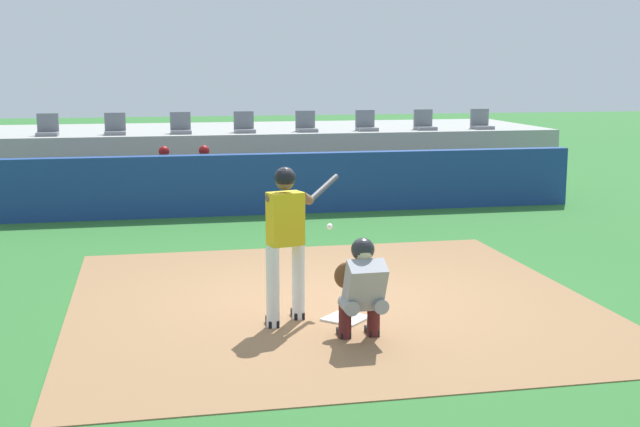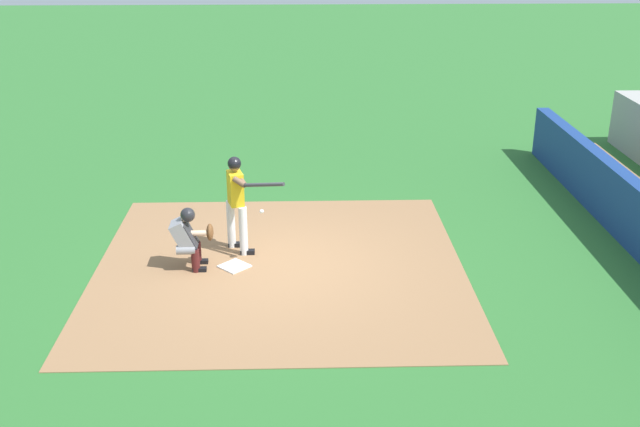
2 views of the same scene
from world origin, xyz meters
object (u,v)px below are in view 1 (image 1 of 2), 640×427
at_px(stadium_seat_3, 181,128).
at_px(stadium_seat_4, 244,127).
at_px(dugout_player_0, 165,177).
at_px(stadium_seat_7, 424,124).
at_px(batter_at_plate, 287,234).
at_px(stadium_seat_1, 48,129).
at_px(dugout_player_1, 205,176).
at_px(stadium_seat_8, 481,123).
at_px(home_plate, 346,318).
at_px(stadium_seat_6, 366,125).
at_px(catcher_crouched, 361,285).
at_px(stadium_seat_2, 115,128).
at_px(stadium_seat_5, 306,126).

bearing_deg(stadium_seat_3, stadium_seat_4, 0.00).
relative_size(dugout_player_0, stadium_seat_3, 2.71).
height_order(stadium_seat_4, stadium_seat_7, same).
bearing_deg(stadium_seat_4, batter_at_plate, -93.83).
bearing_deg(dugout_player_0, stadium_seat_1, 140.46).
relative_size(dugout_player_1, stadium_seat_8, 2.71).
distance_m(home_plate, stadium_seat_1, 11.17).
bearing_deg(stadium_seat_7, stadium_seat_6, 180.00).
bearing_deg(stadium_seat_6, batter_at_plate, -109.38).
bearing_deg(stadium_seat_6, stadium_seat_4, 180.00).
relative_size(dugout_player_0, stadium_seat_8, 2.71).
height_order(catcher_crouched, stadium_seat_3, stadium_seat_3).
relative_size(batter_at_plate, dugout_player_0, 1.39).
bearing_deg(batter_at_plate, dugout_player_1, 92.66).
distance_m(catcher_crouched, stadium_seat_8, 12.40).
xyz_separation_m(stadium_seat_2, stadium_seat_5, (4.33, 0.00, 0.00)).
bearing_deg(stadium_seat_2, stadium_seat_6, 0.00).
bearing_deg(dugout_player_0, stadium_seat_6, 23.15).
height_order(batter_at_plate, dugout_player_1, batter_at_plate).
bearing_deg(dugout_player_1, stadium_seat_4, 62.59).
bearing_deg(dugout_player_1, dugout_player_0, 180.00).
relative_size(stadium_seat_2, stadium_seat_3, 1.00).
distance_m(stadium_seat_2, stadium_seat_7, 7.22).
xyz_separation_m(batter_at_plate, stadium_seat_8, (6.46, 10.14, 0.50)).
height_order(stadium_seat_5, stadium_seat_8, same).
height_order(home_plate, catcher_crouched, catcher_crouched).
xyz_separation_m(stadium_seat_1, stadium_seat_8, (10.11, 0.00, 0.00)).
bearing_deg(batter_at_plate, stadium_seat_4, 86.17).
xyz_separation_m(home_plate, stadium_seat_1, (-4.33, 10.18, 1.51)).
bearing_deg(home_plate, stadium_seat_8, 60.42).
xyz_separation_m(stadium_seat_3, stadium_seat_4, (1.44, 0.00, 0.00)).
distance_m(home_plate, stadium_seat_3, 10.39).
bearing_deg(home_plate, stadium_seat_3, 98.08).
xyz_separation_m(stadium_seat_5, stadium_seat_7, (2.89, 0.00, 0.00)).
relative_size(catcher_crouched, stadium_seat_8, 3.36).
relative_size(home_plate, stadium_seat_2, 0.92).
bearing_deg(stadium_seat_2, stadium_seat_3, 0.00).
relative_size(home_plate, stadium_seat_5, 0.92).
bearing_deg(stadium_seat_2, stadium_seat_4, 0.00).
bearing_deg(dugout_player_0, stadium_seat_7, 18.16).
distance_m(home_plate, stadium_seat_6, 10.69).
distance_m(stadium_seat_3, stadium_seat_4, 1.44).
height_order(batter_at_plate, stadium_seat_4, stadium_seat_4).
xyz_separation_m(stadium_seat_3, stadium_seat_8, (7.22, 0.00, 0.00)).
distance_m(stadium_seat_3, stadium_seat_6, 4.33).
height_order(dugout_player_1, stadium_seat_4, stadium_seat_4).
bearing_deg(stadium_seat_3, catcher_crouched, -82.53).
bearing_deg(stadium_seat_8, stadium_seat_2, 180.00).
bearing_deg(stadium_seat_5, stadium_seat_8, 0.00).
bearing_deg(stadium_seat_7, stadium_seat_5, 180.00).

